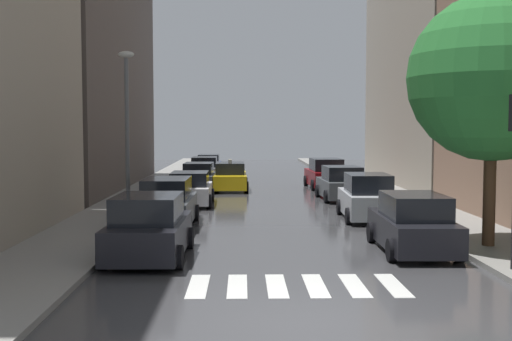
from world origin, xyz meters
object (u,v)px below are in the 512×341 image
Objects in this scene: taxi_midroad at (230,177)px; lamp_post_left at (127,122)px; parked_car_right_second at (367,198)px; parked_car_right_fourth at (326,174)px; parked_car_left_fifth at (205,170)px; parked_car_left_second at (168,204)px; parked_car_left_fourth at (199,178)px; parked_car_right_third at (341,184)px; street_tree_right at (492,78)px; parked_car_left_nearest at (149,229)px; parked_car_right_nearest at (413,225)px; parked_car_left_third at (190,189)px; parked_car_left_sixth at (209,165)px.

lamp_post_left is (-3.58, -12.77, 3.07)m from taxi_midroad.
parked_car_right_fourth is (0.04, 12.93, -0.01)m from parked_car_right_second.
taxi_midroad reaches higher than parked_car_right_fourth.
lamp_post_left is (-1.72, -19.14, 3.06)m from parked_car_left_fifth.
parked_car_left_fifth is (0.14, 19.92, -0.07)m from parked_car_left_second.
parked_car_left_fifth is at bearing 24.23° from parked_car_right_second.
lamp_post_left reaches higher than parked_car_right_second.
parked_car_left_fourth is at bearing -0.48° from parked_car_left_second.
parked_car_right_third is 13.98m from street_tree_right.
parked_car_left_nearest is 5.54m from parked_car_left_second.
parked_car_left_second is 1.00× the size of parked_car_right_fourth.
taxi_midroad is (-5.69, 4.99, -0.03)m from parked_car_right_third.
parked_car_right_fourth is at bearing -27.12° from parked_car_left_second.
parked_car_right_nearest is at bearing -120.79° from parked_car_left_second.
parked_car_left_third reaches higher than parked_car_left_sixth.
parked_car_left_sixth is 25.39m from lamp_post_left.
parked_car_left_nearest is 0.93× the size of parked_car_right_fourth.
parked_car_right_second is (7.41, -4.79, 0.10)m from parked_car_left_third.
parked_car_right_nearest is 13.26m from parked_car_right_third.
street_tree_right reaches higher than parked_car_left_second.
street_tree_right is (9.89, 1.00, 4.26)m from parked_car_left_nearest.
parked_car_right_second is 13.03m from taxi_midroad.
street_tree_right is at bearing -156.78° from taxi_midroad.
taxi_midroad is at bearing 46.47° from parked_car_right_third.
lamp_post_left reaches higher than parked_car_left_third.
parked_car_left_fourth is 0.66× the size of lamp_post_left.
parked_car_left_nearest reaches higher than parked_car_right_nearest.
lamp_post_left is (-9.29, -13.96, 3.00)m from parked_car_right_fourth.
street_tree_right reaches higher than parked_car_left_fifth.
taxi_midroad is (1.86, -6.37, -0.01)m from parked_car_left_fifth.
parked_car_left_second reaches higher than parked_car_right_fourth.
parked_car_right_fourth is (-0.02, 19.45, 0.03)m from parked_car_right_nearest.
parked_car_left_nearest is at bearing 135.97° from parked_car_right_second.
parked_car_left_fourth is 0.99× the size of parked_car_right_second.
parked_car_left_fourth reaches higher than parked_car_left_third.
parked_car_left_sixth is 13.52m from parked_car_right_fourth.
parked_car_left_second is 1.00× the size of taxi_midroad.
parked_car_right_third is (7.59, -17.36, 0.06)m from parked_car_left_sixth.
street_tree_right is (2.36, -6.36, 4.25)m from parked_car_right_second.
parked_car_right_nearest is (7.59, 0.84, -0.03)m from parked_car_left_nearest.
parked_car_right_nearest is 0.96× the size of parked_car_right_fourth.
parked_car_left_fifth is at bearing 1.97° from parked_car_left_fourth.
parked_car_right_fourth is at bearing -124.68° from parked_car_left_fifth.
parked_car_left_sixth is (-0.03, 6.00, -0.04)m from parked_car_left_fifth.
parked_car_left_sixth is at bearing 8.02° from taxi_midroad.
parked_car_left_second is at bearing 59.68° from parked_car_right_nearest.
parked_car_left_third is (0.27, 6.61, -0.10)m from parked_car_left_second.
street_tree_right is at bearing -85.09° from parked_car_right_nearest.
parked_car_left_fifth is 19.61m from parked_car_right_second.
parked_car_right_second is (-0.06, 6.52, 0.04)m from parked_car_right_nearest.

